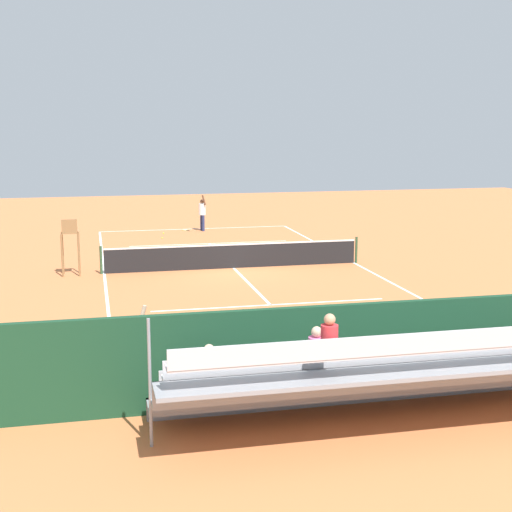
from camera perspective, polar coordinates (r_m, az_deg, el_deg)
name	(u,v)px	position (r m, az deg, el deg)	size (l,w,h in m)	color
ground_plane	(234,268)	(28.88, -1.75, -0.94)	(60.00, 60.00, 0.00)	#D17542
court_line_markings	(233,268)	(28.91, -1.76, -0.92)	(10.10, 22.20, 0.01)	white
tennis_net	(234,256)	(28.79, -1.76, 0.04)	(10.30, 0.10, 1.07)	black
backdrop_wall	(362,350)	(15.53, 8.22, -7.24)	(18.00, 0.16, 2.00)	#194228
bleacher_stand	(387,375)	(14.39, 10.16, -9.12)	(9.06, 2.40, 2.48)	gray
umpire_chair	(70,241)	(28.14, -14.25, 1.15)	(0.67, 0.67, 2.14)	olive
courtside_bench	(493,349)	(17.76, 17.91, -6.88)	(1.80, 0.40, 0.93)	#9E754C
equipment_bag	(406,373)	(16.80, 11.61, -8.93)	(0.90, 0.36, 0.36)	#B22D2D
tennis_player	(202,212)	(38.70, -4.20, 3.45)	(0.45, 0.56, 1.93)	navy
tennis_racket	(185,230)	(39.08, -5.52, 2.02)	(0.41, 0.58, 0.03)	black
tennis_ball_near	(162,238)	(36.48, -7.30, 1.41)	(0.07, 0.07, 0.07)	#CCDB33
tennis_ball_far	(164,233)	(37.99, -7.20, 1.77)	(0.07, 0.07, 0.07)	#CCDB33
line_judge	(143,350)	(15.47, -8.78, -7.27)	(0.36, 0.53, 1.93)	#232328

